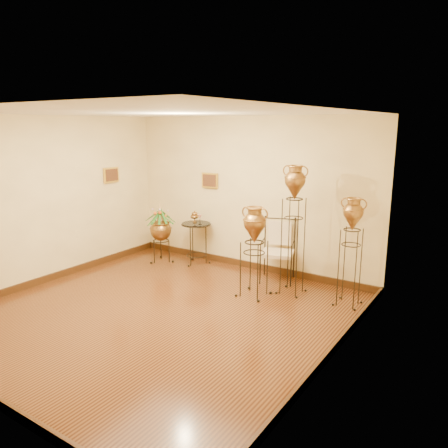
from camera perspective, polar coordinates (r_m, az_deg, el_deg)
The scene contains 8 objects.
ground at distance 6.47m, azimuth -8.41°, elevation -11.43°, with size 5.00×5.00×0.00m, color brown.
room_shell at distance 5.99m, azimuth -8.94°, elevation 3.92°, with size 5.02×5.02×2.81m.
amphora_tall at distance 6.89m, azimuth 9.04°, elevation -0.63°, with size 0.51×0.51×2.07m.
amphora_mid at distance 6.67m, azimuth 16.21°, elevation -3.46°, with size 0.45×0.45×1.65m.
amphora_short at distance 6.80m, azimuth 3.96°, elevation -3.59°, with size 0.50×0.50×1.46m.
planter_urn at distance 8.60m, azimuth -8.27°, elevation -0.47°, with size 0.74×0.74×1.23m.
armchair at distance 7.55m, azimuth 7.02°, elevation -3.49°, with size 0.75×0.73×1.07m.
side_table at distance 8.47m, azimuth -3.63°, elevation -2.42°, with size 0.72×0.72×1.01m.
Camera 1 is at (4.00, -4.35, 2.64)m, focal length 35.00 mm.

